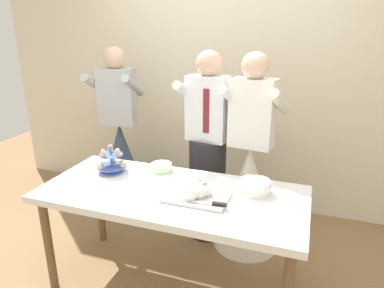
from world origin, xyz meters
TOP-DOWN VIEW (x-y plane):
  - ground_plane at (0.00, 0.00)m, footprint 8.00×8.00m
  - rear_wall at (0.00, 1.48)m, footprint 5.20×0.10m
  - dessert_table at (0.00, 0.00)m, footprint 1.80×0.80m
  - cupcake_stand at (-0.56, 0.15)m, footprint 0.23×0.23m
  - main_cake_tray at (0.19, -0.03)m, footprint 0.44×0.31m
  - plate_stack at (0.54, 0.17)m, footprint 0.21×0.20m
  - round_cake at (-0.20, 0.27)m, footprint 0.24×0.24m
  - person_groom at (0.03, 0.73)m, footprint 0.51×0.54m
  - person_bride at (0.41, 0.69)m, footprint 0.56×0.56m
  - person_guest at (-0.94, 0.92)m, footprint 0.58×0.57m

SIDE VIEW (x-z plane):
  - ground_plane at x=0.00m, z-range 0.00..0.00m
  - person_bride at x=0.41m, z-range -0.25..1.41m
  - person_guest at x=-0.94m, z-range -0.25..1.41m
  - dessert_table at x=0.00m, z-range 0.31..1.09m
  - person_groom at x=0.03m, z-range -0.08..1.58m
  - round_cake at x=-0.20m, z-range 0.77..0.84m
  - main_cake_tray at x=0.19m, z-range 0.75..0.88m
  - plate_stack at x=0.54m, z-range 0.77..0.86m
  - cupcake_stand at x=-0.56m, z-range 0.75..0.96m
  - rear_wall at x=0.00m, z-range 0.00..2.90m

